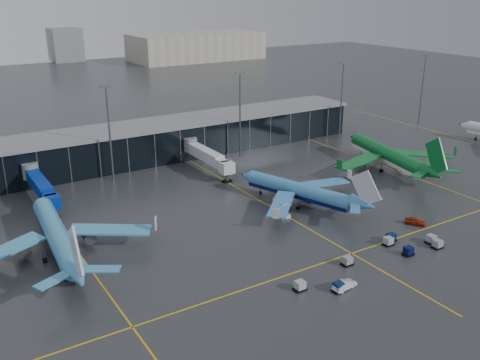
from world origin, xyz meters
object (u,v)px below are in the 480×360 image
airliner_klm_near (298,181)px  baggage_carts (383,255)px  service_van_white (345,285)px  airliner_aer_lingus (388,146)px  airliner_arkefly (55,223)px  mobile_airstair (283,213)px  service_van_red (415,221)px

airliner_klm_near → baggage_carts: bearing=-114.1°
service_van_white → airliner_aer_lingus: bearing=-58.9°
airliner_arkefly → mobile_airstair: 48.80m
airliner_aer_lingus → baggage_carts: 55.55m
airliner_klm_near → service_van_white: size_ratio=7.92×
airliner_aer_lingus → service_van_red: airliner_aer_lingus is taller
airliner_klm_near → mobile_airstair: 9.49m
service_van_red → baggage_carts: bearing=169.5°
airliner_klm_near → airliner_arkefly: bearing=156.4°
baggage_carts → service_van_white: (-13.61, -4.29, 0.03)m
airliner_klm_near → baggage_carts: size_ratio=1.06×
airliner_arkefly → service_van_red: (69.45, -27.18, -5.83)m
mobile_airstair → service_van_red: 28.71m
airliner_klm_near → baggage_carts: 30.51m
airliner_aer_lingus → baggage_carts: bearing=-124.5°
airliner_arkefly → service_van_white: 54.87m
baggage_carts → service_van_red: (17.48, 7.33, 0.01)m
baggage_carts → mobile_airstair: 26.43m
baggage_carts → service_van_red: bearing=22.7°
service_van_white → service_van_red: bearing=-76.2°
mobile_airstair → service_van_red: (21.74, -18.75, -0.00)m
airliner_klm_near → airliner_aer_lingus: size_ratio=0.86×
airliner_aer_lingus → service_van_red: (-22.97, -30.27, -6.02)m
airliner_arkefly → airliner_aer_lingus: airliner_aer_lingus is taller
baggage_carts → service_van_red: baggage_carts is taller
airliner_klm_near → baggage_carts: airliner_klm_near is taller
service_van_red → airliner_arkefly: bearing=125.4°
airliner_klm_near → service_van_red: airliner_klm_near is taller
service_van_white → mobile_airstair: bearing=-23.8°
airliner_arkefly → airliner_klm_near: airliner_arkefly is taller
airliner_arkefly → baggage_carts: bearing=-29.9°
baggage_carts → mobile_airstair: size_ratio=10.07×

